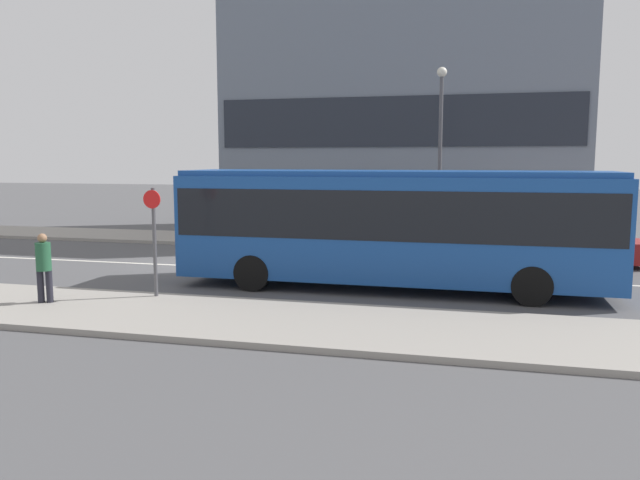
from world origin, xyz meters
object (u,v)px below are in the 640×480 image
pedestrian_near_stop (44,264)px  bus_stop_sign (154,233)px  parked_car_0 (568,245)px  city_bus (391,221)px  street_lamp (440,139)px

pedestrian_near_stop → bus_stop_sign: bearing=13.0°
parked_car_0 → pedestrian_near_stop: 15.86m
parked_car_0 → bus_stop_sign: bearing=-141.7°
city_bus → street_lamp: (0.83, 6.97, 2.37)m
pedestrian_near_stop → parked_car_0: bearing=20.1°
parked_car_0 → city_bus: bearing=-133.7°
city_bus → parked_car_0: size_ratio=2.48×
city_bus → pedestrian_near_stop: 8.60m
parked_car_0 → bus_stop_sign: size_ratio=1.73×
city_bus → bus_stop_sign: city_bus is taller
street_lamp → parked_car_0: bearing=-19.9°
city_bus → pedestrian_near_stop: (-7.50, -4.14, -0.77)m
pedestrian_near_stop → street_lamp: size_ratio=0.25×
bus_stop_sign → street_lamp: size_ratio=0.40×
bus_stop_sign → street_lamp: (6.16, 9.87, 2.51)m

